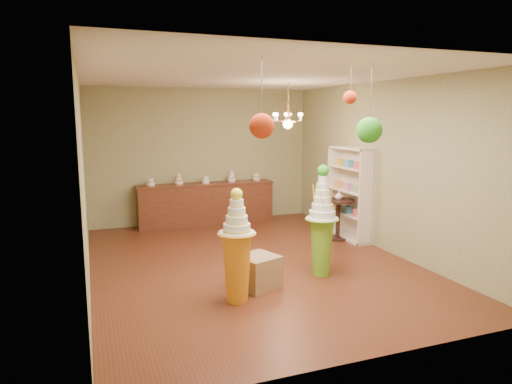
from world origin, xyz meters
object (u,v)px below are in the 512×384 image
object	(u,v)px
pedestal_green	(322,232)
round_table	(338,214)
sideboard	(206,203)
pedestal_orange	(237,257)

from	to	relation	value
pedestal_green	round_table	bearing A→B (deg)	52.93
sideboard	round_table	xyz separation A→B (m)	(2.10, -2.16, 0.03)
pedestal_orange	round_table	world-z (taller)	pedestal_orange
pedestal_green	round_table	xyz separation A→B (m)	(1.30, 1.72, -0.16)
pedestal_green	pedestal_orange	distance (m)	1.58
pedestal_green	pedestal_orange	xyz separation A→B (m)	(-1.50, -0.50, -0.07)
pedestal_orange	round_table	bearing A→B (deg)	38.47
pedestal_green	pedestal_orange	world-z (taller)	pedestal_green
sideboard	pedestal_green	bearing A→B (deg)	-78.36
pedestal_green	round_table	distance (m)	2.16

